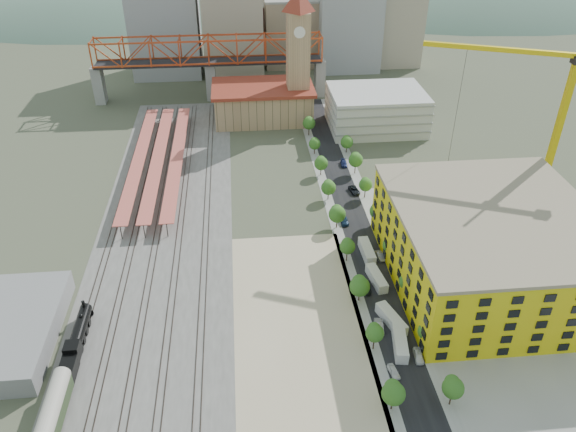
{
  "coord_description": "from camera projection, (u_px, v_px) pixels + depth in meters",
  "views": [
    {
      "loc": [
        -14.82,
        -120.22,
        85.78
      ],
      "look_at": [
        -3.63,
        -3.39,
        10.0
      ],
      "focal_mm": 35.0,
      "sensor_mm": 36.0,
      "label": 1
    }
  ],
  "objects": [
    {
      "name": "site_trailer_c",
      "position": [
        377.0,
        278.0,
        132.95
      ],
      "size": [
        3.65,
        9.29,
        2.48
      ],
      "primitive_type": "cube",
      "rotation": [
        0.0,
        0.0,
        0.14
      ],
      "color": "silver",
      "rests_on": "ground"
    },
    {
      "name": "ballast_strip",
      "position": [
        168.0,
        212.0,
        159.99
      ],
      "size": [
        36.0,
        165.0,
        0.06
      ],
      "primitive_type": "cube",
      "color": "#605E59",
      "rests_on": "ground"
    },
    {
      "name": "clock_tower",
      "position": [
        298.0,
        44.0,
        200.23
      ],
      "size": [
        12.0,
        12.0,
        52.0
      ],
      "color": "tan",
      "rests_on": "ground"
    },
    {
      "name": "platform_canopies",
      "position": [
        158.0,
        157.0,
        180.44
      ],
      "size": [
        16.0,
        80.0,
        4.12
      ],
      "color": "#CB554E",
      "rests_on": "ground"
    },
    {
      "name": "car_7",
      "position": [
        344.0,
        163.0,
        183.55
      ],
      "size": [
        2.25,
        4.92,
        1.39
      ],
      "primitive_type": "imported",
      "rotation": [
        0.0,
        0.0,
        -0.06
      ],
      "color": "navy",
      "rests_on": "ground"
    },
    {
      "name": "skyline",
      "position": [
        282.0,
        19.0,
        255.5
      ],
      "size": [
        133.0,
        46.0,
        60.0
      ],
      "color": "#9EA0A3",
      "rests_on": "ground"
    },
    {
      "name": "street_trees",
      "position": [
        356.0,
        226.0,
        153.72
      ],
      "size": [
        15.4,
        124.4,
        8.0
      ],
      "color": "#2A641E",
      "rests_on": "ground"
    },
    {
      "name": "site_trailer_b",
      "position": [
        391.0,
        319.0,
        121.23
      ],
      "size": [
        5.27,
        9.65,
        2.56
      ],
      "primitive_type": "cube",
      "rotation": [
        0.0,
        0.0,
        0.32
      ],
      "color": "silver",
      "rests_on": "ground"
    },
    {
      "name": "sidewalk_east",
      "position": [
        368.0,
        206.0,
        162.51
      ],
      "size": [
        3.0,
        170.0,
        0.04
      ],
      "primitive_type": "cube",
      "color": "gray",
      "rests_on": "ground"
    },
    {
      "name": "construction_building",
      "position": [
        491.0,
        247.0,
        129.79
      ],
      "size": [
        44.6,
        50.6,
        18.8
      ],
      "color": "yellow",
      "rests_on": "ground"
    },
    {
      "name": "ground",
      "position": [
        300.0,
        240.0,
        148.26
      ],
      "size": [
        400.0,
        400.0,
        0.0
      ],
      "primitive_type": "plane",
      "color": "#474C38",
      "rests_on": "ground"
    },
    {
      "name": "rail_tracks",
      "position": [
        162.0,
        212.0,
        159.78
      ],
      "size": [
        26.56,
        160.0,
        0.18
      ],
      "color": "#382B23",
      "rests_on": "ground"
    },
    {
      "name": "street_asphalt",
      "position": [
        349.0,
        207.0,
        162.07
      ],
      "size": [
        12.0,
        170.0,
        0.06
      ],
      "primitive_type": "cube",
      "color": "black",
      "rests_on": "ground"
    },
    {
      "name": "sidewalk_west",
      "position": [
        331.0,
        208.0,
        161.63
      ],
      "size": [
        3.0,
        170.0,
        0.04
      ],
      "primitive_type": "cube",
      "color": "gray",
      "rests_on": "ground"
    },
    {
      "name": "car_5",
      "position": [
        380.0,
        256.0,
        141.3
      ],
      "size": [
        2.05,
        4.25,
        1.34
      ],
      "primitive_type": "imported",
      "rotation": [
        0.0,
        0.0,
        0.16
      ],
      "color": "#9A9B9F",
      "rests_on": "ground"
    },
    {
      "name": "car_4",
      "position": [
        418.0,
        356.0,
        113.04
      ],
      "size": [
        2.13,
        4.49,
        1.48
      ],
      "primitive_type": "imported",
      "rotation": [
        0.0,
        0.0,
        -0.09
      ],
      "color": "silver",
      "rests_on": "ground"
    },
    {
      "name": "car_2",
      "position": [
        366.0,
        288.0,
        130.96
      ],
      "size": [
        2.73,
        4.94,
        1.31
      ],
      "primitive_type": "imported",
      "rotation": [
        0.0,
        0.0,
        -0.12
      ],
      "color": "black",
      "rests_on": "ground"
    },
    {
      "name": "parking_garage",
      "position": [
        376.0,
        109.0,
        205.88
      ],
      "size": [
        34.0,
        26.0,
        14.0
      ],
      "primitive_type": "cube",
      "color": "silver",
      "rests_on": "ground"
    },
    {
      "name": "station_hall",
      "position": [
        263.0,
        102.0,
        212.81
      ],
      "size": [
        38.0,
        24.0,
        13.1
      ],
      "color": "tan",
      "rests_on": "ground"
    },
    {
      "name": "coach",
      "position": [
        51.0,
        418.0,
        97.77
      ],
      "size": [
        3.2,
        18.6,
        5.84
      ],
      "color": "#21331B",
      "rests_on": "ground"
    },
    {
      "name": "car_0",
      "position": [
        394.0,
        372.0,
        109.68
      ],
      "size": [
        2.19,
        4.1,
        1.33
      ],
      "primitive_type": "imported",
      "rotation": [
        0.0,
        0.0,
        0.16
      ],
      "color": "white",
      "rests_on": "ground"
    },
    {
      "name": "site_trailer_d",
      "position": [
        367.0,
        251.0,
        141.99
      ],
      "size": [
        2.75,
        9.55,
        2.6
      ],
      "primitive_type": "cube",
      "rotation": [
        0.0,
        0.0,
        0.03
      ],
      "color": "silver",
      "rests_on": "ground"
    },
    {
      "name": "distant_hills",
      "position": [
        320.0,
        122.0,
        412.46
      ],
      "size": [
        647.0,
        264.0,
        227.0
      ],
      "color": "#4C6B59",
      "rests_on": "ground"
    },
    {
      "name": "locomotive",
      "position": [
        77.0,
        341.0,
        114.75
      ],
      "size": [
        2.89,
        22.32,
        5.58
      ],
      "color": "black",
      "rests_on": "ground"
    },
    {
      "name": "construction_pad",
      "position": [
        495.0,
        277.0,
        135.12
      ],
      "size": [
        50.0,
        90.0,
        0.06
      ],
      "primitive_type": "cube",
      "color": "gray",
      "rests_on": "ground"
    },
    {
      "name": "warehouse",
      "position": [
        2.0,
        331.0,
        116.52
      ],
      "size": [
        22.0,
        32.0,
        5.0
      ],
      "primitive_type": "cube",
      "color": "gray",
      "rests_on": "ground"
    },
    {
      "name": "car_1",
      "position": [
        379.0,
        327.0,
        119.99
      ],
      "size": [
        2.03,
        4.82,
        1.55
      ],
      "primitive_type": "imported",
      "rotation": [
        0.0,
        0.0,
        -0.08
      ],
      "color": "#9C9CA1",
      "rests_on": "ground"
    },
    {
      "name": "dirt_lot",
      "position": [
        299.0,
        325.0,
        121.58
      ],
      "size": [
        28.0,
        67.0,
        0.06
      ],
      "primitive_type": "cube",
      "color": "tan",
      "rests_on": "ground"
    },
    {
      "name": "truss_bridge",
      "position": [
        209.0,
        54.0,
        223.83
      ],
      "size": [
        94.0,
        9.6,
        25.6
      ],
      "color": "gray",
      "rests_on": "ground"
    },
    {
      "name": "car_3",
      "position": [
        344.0,
        220.0,
        154.91
      ],
      "size": [
        2.01,
        4.91,
        1.42
      ],
      "primitive_type": "imported",
      "rotation": [
        0.0,
        0.0,
        0.0
      ],
      "color": "navy",
      "rests_on": "ground"
    },
    {
      "name": "tower_crane",
      "position": [
        550.0,
        104.0,
        141.74
      ],
      "size": [
        46.58,
        20.49,
        52.99
      ],
      "color": "gold",
      "rests_on": "ground"
    },
    {
      "name": "car_6",
      "position": [
        354.0,
        190.0,
        168.77
      ],
      "size": [
        3.27,
        5.58,
        1.46
      ],
      "primitive_type": "imported",
      "rotation": [
        0.0,
        0.0,
        0.17
      ],
      "color": "black",
      "rests_on": "ground"
    },
    {
      "name": "site_trailer_a",
      "position": [
        400.0,
        343.0,
        115.3
      ],
      "size": [
        3.99,
        9.88,
        2.63
      ],
      "primitive_type": "cube",
      "rotation": [
        0.0,
        0.0,
        -0.16
      ],
      "color": "silver",
      "rests_on": "ground"
    }
  ]
}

